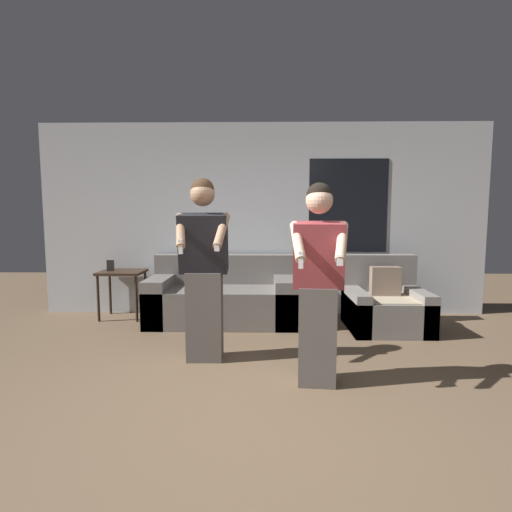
# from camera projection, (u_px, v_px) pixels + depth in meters

# --- Properties ---
(ground_plane) EXTENTS (14.00, 14.00, 0.00)m
(ground_plane) POSITION_uv_depth(u_px,v_px,m) (262.00, 423.00, 2.75)
(ground_plane) COLOR brown
(wall_back) EXTENTS (6.30, 0.07, 2.70)m
(wall_back) POSITION_uv_depth(u_px,v_px,m) (264.00, 220.00, 5.68)
(wall_back) COLOR silver
(wall_back) RESTS_ON ground_plane
(couch) EXTENTS (1.92, 0.91, 0.87)m
(couch) POSITION_uv_depth(u_px,v_px,m) (223.00, 299.00, 5.31)
(couch) COLOR slate
(couch) RESTS_ON ground_plane
(armchair) EXTENTS (0.94, 0.93, 0.90)m
(armchair) POSITION_uv_depth(u_px,v_px,m) (384.00, 305.00, 5.01)
(armchair) COLOR slate
(armchair) RESTS_ON ground_plane
(side_table) EXTENTS (0.59, 0.50, 0.81)m
(side_table) POSITION_uv_depth(u_px,v_px,m) (122.00, 277.00, 5.49)
(side_table) COLOR #332319
(side_table) RESTS_ON ground_plane
(person_left) EXTENTS (0.52, 0.48, 1.77)m
(person_left) POSITION_uv_depth(u_px,v_px,m) (203.00, 270.00, 3.85)
(person_left) COLOR #56514C
(person_left) RESTS_ON ground_plane
(person_right) EXTENTS (0.48, 0.50, 1.69)m
(person_right) POSITION_uv_depth(u_px,v_px,m) (317.00, 284.00, 3.29)
(person_right) COLOR #56514C
(person_right) RESTS_ON ground_plane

